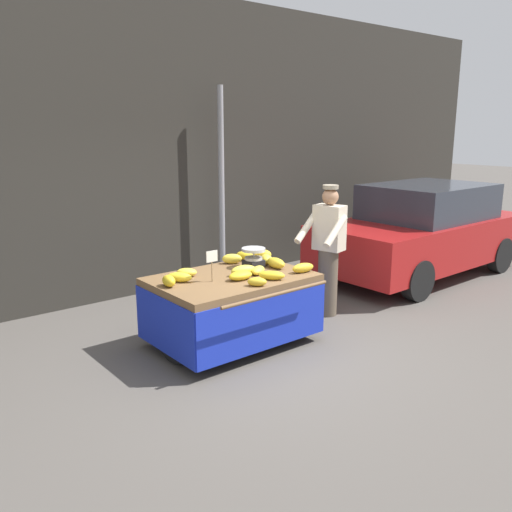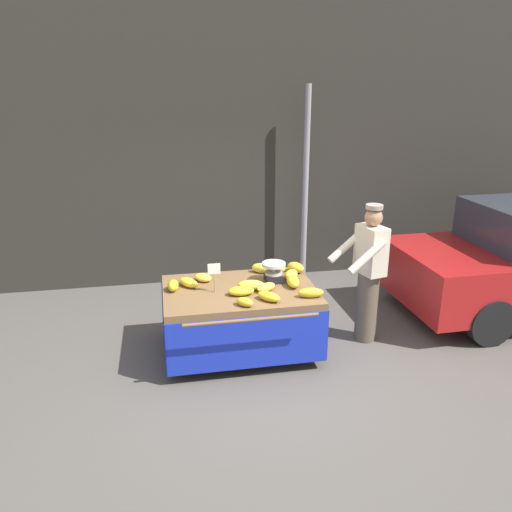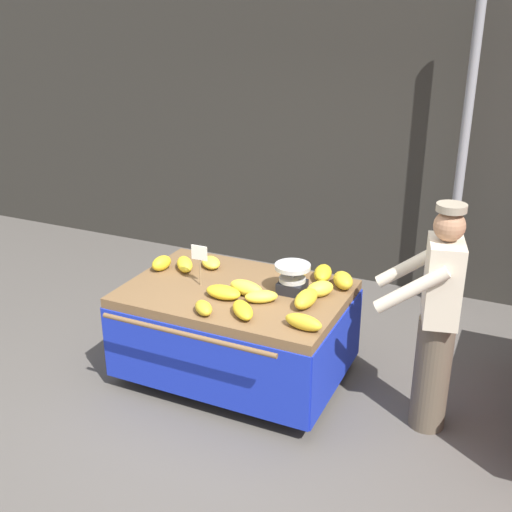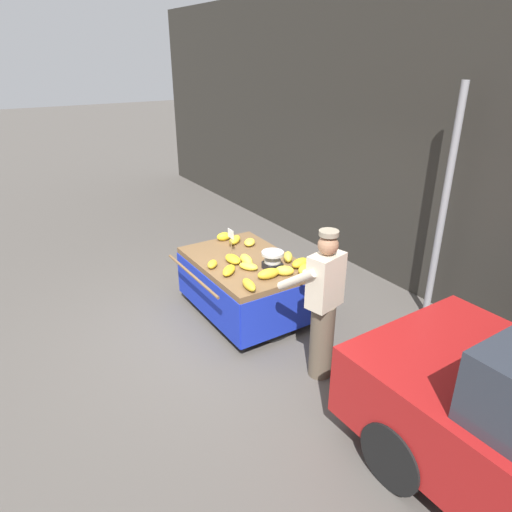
{
  "view_description": "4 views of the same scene",
  "coord_description": "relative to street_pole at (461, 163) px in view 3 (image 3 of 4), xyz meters",
  "views": [
    {
      "loc": [
        -3.68,
        -4.16,
        2.43
      ],
      "look_at": [
        0.15,
        0.56,
        0.96
      ],
      "focal_mm": 37.73,
      "sensor_mm": 36.0,
      "label": 1
    },
    {
      "loc": [
        -1.07,
        -4.73,
        3.02
      ],
      "look_at": [
        -0.04,
        0.61,
        1.15
      ],
      "focal_mm": 35.15,
      "sensor_mm": 36.0,
      "label": 2
    },
    {
      "loc": [
        1.81,
        -3.56,
        2.92
      ],
      "look_at": [
        -0.12,
        0.6,
        1.08
      ],
      "focal_mm": 44.25,
      "sensor_mm": 36.0,
      "label": 3
    },
    {
      "loc": [
        4.46,
        -2.34,
        3.3
      ],
      "look_at": [
        0.11,
        0.43,
        1.01
      ],
      "focal_mm": 32.17,
      "sensor_mm": 36.0,
      "label": 4
    }
  ],
  "objects": [
    {
      "name": "ground_plane",
      "position": [
        -1.1,
        -2.57,
        -1.51
      ],
      "size": [
        60.0,
        60.0,
        0.0
      ],
      "primitive_type": "plane",
      "color": "#514C47"
    },
    {
      "name": "back_wall",
      "position": [
        -1.1,
        0.44,
        0.64
      ],
      "size": [
        16.0,
        0.24,
        4.31
      ],
      "primitive_type": "cube",
      "color": "#2D2B26",
      "rests_on": "ground"
    },
    {
      "name": "street_pole",
      "position": [
        0.0,
        0.0,
        0.0
      ],
      "size": [
        0.09,
        0.09,
        3.03
      ],
      "primitive_type": "cylinder",
      "color": "gray",
      "rests_on": "ground"
    },
    {
      "name": "banana_cart",
      "position": [
        -1.36,
        -2.08,
        -0.91
      ],
      "size": [
        1.75,
        1.4,
        0.81
      ],
      "color": "brown",
      "rests_on": "ground"
    },
    {
      "name": "weighing_scale",
      "position": [
        -0.93,
        -1.94,
        -0.59
      ],
      "size": [
        0.28,
        0.28,
        0.24
      ],
      "color": "black",
      "rests_on": "banana_cart"
    },
    {
      "name": "price_sign",
      "position": [
        -1.65,
        -2.13,
        -0.46
      ],
      "size": [
        0.14,
        0.01,
        0.34
      ],
      "color": "#997A51",
      "rests_on": "banana_cart"
    },
    {
      "name": "banana_bunch_0",
      "position": [
        -0.71,
        -1.91,
        -0.65
      ],
      "size": [
        0.25,
        0.27,
        0.12
      ],
      "primitive_type": "ellipsoid",
      "rotation": [
        0.0,
        0.0,
        2.52
      ],
      "color": "yellow",
      "rests_on": "banana_cart"
    },
    {
      "name": "banana_bunch_1",
      "position": [
        -1.37,
        -2.26,
        -0.66
      ],
      "size": [
        0.29,
        0.17,
        0.1
      ],
      "primitive_type": "ellipsoid",
      "rotation": [
        0.0,
        0.0,
        1.53
      ],
      "color": "gold",
      "rests_on": "banana_cart"
    },
    {
      "name": "banana_bunch_2",
      "position": [
        -1.11,
        -2.47,
        -0.66
      ],
      "size": [
        0.29,
        0.3,
        0.1
      ],
      "primitive_type": "ellipsoid",
      "rotation": [
        0.0,
        0.0,
        0.73
      ],
      "color": "gold",
      "rests_on": "banana_cart"
    },
    {
      "name": "banana_bunch_3",
      "position": [
        -0.79,
        -1.61,
        -0.65
      ],
      "size": [
        0.2,
        0.3,
        0.11
      ],
      "primitive_type": "ellipsoid",
      "rotation": [
        0.0,
        0.0,
        0.22
      ],
      "color": "gold",
      "rests_on": "banana_cart"
    },
    {
      "name": "banana_bunch_4",
      "position": [
        -0.63,
        -2.47,
        -0.65
      ],
      "size": [
        0.3,
        0.15,
        0.11
      ],
      "primitive_type": "ellipsoid",
      "rotation": [
        0.0,
        0.0,
        1.44
      ],
      "color": "gold",
      "rests_on": "banana_cart"
    },
    {
      "name": "banana_bunch_5",
      "position": [
        -0.59,
        -1.69,
        -0.64
      ],
      "size": [
        0.26,
        0.28,
        0.13
      ],
      "primitive_type": "ellipsoid",
      "rotation": [
        0.0,
        0.0,
        0.61
      ],
      "color": "gold",
      "rests_on": "banana_cart"
    },
    {
      "name": "banana_bunch_6",
      "position": [
        -1.02,
        -1.63,
        -0.65
      ],
      "size": [
        0.26,
        0.23,
        0.12
      ],
      "primitive_type": "ellipsoid",
      "rotation": [
        0.0,
        0.0,
        0.97
      ],
      "color": "yellow",
      "rests_on": "banana_cart"
    },
    {
      "name": "banana_bunch_7",
      "position": [
        -1.08,
        -2.21,
        -0.66
      ],
      "size": [
        0.28,
        0.24,
        0.09
      ],
      "primitive_type": "ellipsoid",
      "rotation": [
        0.0,
        0.0,
        2.14
      ],
      "color": "yellow",
      "rests_on": "banana_cart"
    },
    {
      "name": "banana_bunch_8",
      "position": [
        -1.23,
        -2.14,
        -0.65
      ],
      "size": [
        0.32,
        0.18,
        0.12
      ],
      "primitive_type": "ellipsoid",
      "rotation": [
        0.0,
        0.0,
        1.38
      ],
      "color": "yellow",
      "rests_on": "banana_cart"
    },
    {
      "name": "banana_bunch_9",
      "position": [
        -1.38,
        -2.56,
        -0.66
      ],
      "size": [
        0.23,
        0.22,
        0.09
      ],
      "primitive_type": "ellipsoid",
      "rotation": [
        0.0,
        0.0,
        0.81
      ],
      "color": "gold",
      "rests_on": "banana_cart"
    },
    {
      "name": "banana_bunch_10",
      "position": [
        -0.74,
        -2.13,
        -0.65
      ],
      "size": [
        0.16,
        0.3,
        0.12
      ],
      "primitive_type": "ellipsoid",
      "rotation": [
        0.0,
        0.0,
        3.08
      ],
      "color": "gold",
      "rests_on": "banana_cart"
    },
    {
      "name": "banana_bunch_11",
      "position": [
        -1.75,
        -1.77,
        -0.66
      ],
      "size": [
        0.27,
        0.26,
        0.09
      ],
      "primitive_type": "ellipsoid",
      "rotation": [
        0.0,
        0.0,
        0.81
      ],
      "color": "yellow",
      "rests_on": "banana_cart"
    },
    {
      "name": "banana_bunch_12",
      "position": [
        -1.93,
        -1.91,
        -0.65
      ],
      "size": [
        0.27,
        0.3,
        0.1
      ],
      "primitive_type": "ellipsoid",
      "rotation": [
        0.0,
        0.0,
        0.67
      ],
      "color": "yellow",
      "rests_on": "banana_cart"
    },
    {
      "name": "banana_bunch_13",
      "position": [
        -2.1,
        -2.0,
        -0.65
      ],
      "size": [
        0.15,
        0.22,
        0.12
      ],
      "primitive_type": "ellipsoid",
      "rotation": [
        0.0,
        0.0,
        3.01
      ],
      "color": "gold",
      "rests_on": "banana_cart"
    },
    {
      "name": "vendor_person",
      "position": [
        0.2,
        -2.07,
        -0.64
      ],
      "size": [
        0.65,
        0.61,
        1.71
      ],
      "color": "brown",
      "rests_on": "ground"
    }
  ]
}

